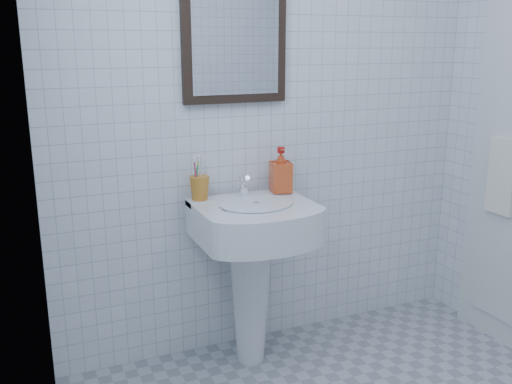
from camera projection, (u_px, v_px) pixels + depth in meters
name	position (u px, v px, depth m)	size (l,w,h in m)	color
wall_back	(272.00, 99.00, 2.75)	(2.20, 0.02, 2.50)	white
wall_left	(49.00, 165.00, 1.26)	(0.02, 2.40, 2.50)	white
washbasin	(252.00, 255.00, 2.66)	(0.53, 0.39, 0.82)	white
faucet	(244.00, 187.00, 2.67)	(0.04, 0.10, 0.11)	white
toothbrush_cup	(200.00, 188.00, 2.61)	(0.09, 0.09, 0.11)	#BB7222
soap_dispenser	(281.00, 170.00, 2.74)	(0.10, 0.10, 0.22)	red
wall_mirror	(235.00, 34.00, 2.58)	(0.50, 0.04, 0.62)	black
towel_ring	(509.00, 140.00, 2.78)	(0.18, 0.18, 0.01)	white
hand_towel	(502.00, 177.00, 2.82)	(0.03, 0.16, 0.38)	white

